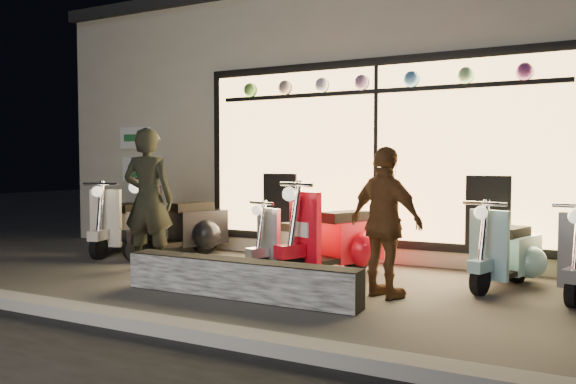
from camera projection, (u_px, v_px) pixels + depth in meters
name	position (u px, v px, depth m)	size (l,w,h in m)	color
ground	(257.00, 284.00, 6.54)	(40.00, 40.00, 0.00)	#383533
kerb	(139.00, 322.00, 4.75)	(40.00, 0.25, 0.12)	slate
shop_building	(386.00, 127.00, 10.87)	(10.20, 6.23, 4.20)	beige
graffiti_barrier	(239.00, 279.00, 5.88)	(2.69, 0.28, 0.40)	black
scooter_silver	(296.00, 243.00, 7.42)	(0.70, 1.23, 0.89)	black
scooter_red	(341.00, 239.00, 7.09)	(0.94, 1.54, 1.13)	black
scooter_black	(188.00, 226.00, 8.49)	(0.93, 1.58, 1.15)	black
scooter_cream	(124.00, 224.00, 8.95)	(0.75, 1.51, 1.07)	black
scooter_blue	(509.00, 252.00, 6.45)	(0.71, 1.33, 0.95)	black
man	(148.00, 199.00, 7.38)	(0.68, 0.45, 1.87)	black
woman	(386.00, 222.00, 5.84)	(0.93, 0.39, 1.58)	brown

